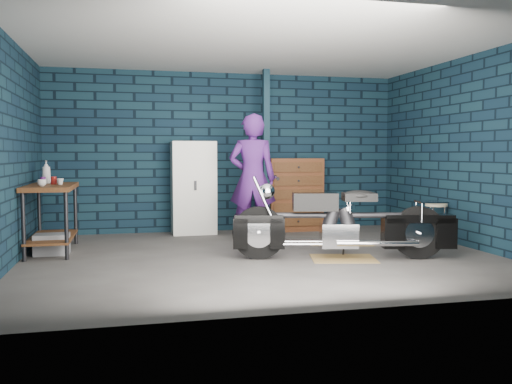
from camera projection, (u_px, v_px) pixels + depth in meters
ground at (262, 256)px, 6.98m from camera, size 6.00×6.00×0.00m
room_walls at (253, 111)px, 7.39m from camera, size 6.02×5.01×2.71m
support_post at (266, 152)px, 8.91m from camera, size 0.10×0.10×2.70m
workbench at (52, 218)px, 7.28m from camera, size 0.60×1.40×0.91m
drip_mat at (343, 258)px, 6.82m from camera, size 0.91×0.76×0.01m
motorcycle at (344, 218)px, 6.79m from camera, size 2.46×1.16×1.05m
person at (252, 178)px, 8.08m from camera, size 0.80×0.63×1.91m
storage_bin at (52, 244)px, 7.11m from camera, size 0.44×0.31×0.27m
locker at (194, 188)px, 8.95m from camera, size 0.71×0.51×1.53m
tool_chest at (294, 194)px, 9.36m from camera, size 0.93×0.52×1.25m
shop_stool at (436, 223)px, 8.05m from camera, size 0.36×0.36×0.59m
cup_a at (42, 183)px, 6.88m from camera, size 0.12×0.12×0.09m
cup_b at (60, 182)px, 7.24m from camera, size 0.11×0.11×0.08m
mug_purple at (43, 181)px, 7.32m from camera, size 0.10×0.10×0.10m
mug_red at (54, 180)px, 7.34m from camera, size 0.09×0.09×0.10m
bottle at (46, 172)px, 7.55m from camera, size 0.15×0.15×0.32m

